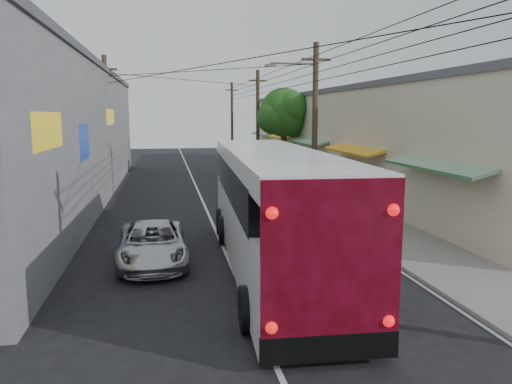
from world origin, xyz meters
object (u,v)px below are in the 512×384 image
at_px(parked_car_far, 242,167).
at_px(pedestrian_near, 322,185).
at_px(jeepney, 152,244).
at_px(parked_car_mid, 245,169).
at_px(parked_suv, 292,189).
at_px(pedestrian_far, 326,185).
at_px(coach_bus, 272,208).

relative_size(parked_car_far, pedestrian_near, 2.54).
relative_size(jeepney, pedestrian_near, 2.77).
bearing_deg(jeepney, pedestrian_near, 46.70).
bearing_deg(parked_car_mid, parked_suv, -80.56).
distance_m(parked_car_mid, pedestrian_far, 10.69).
xyz_separation_m(parked_car_mid, parked_car_far, (0.00, 1.58, -0.03)).
distance_m(parked_car_mid, pedestrian_near, 10.87).
height_order(pedestrian_near, pedestrian_far, pedestrian_near).
bearing_deg(coach_bus, parked_car_mid, 85.72).
bearing_deg(parked_car_mid, pedestrian_near, -72.07).
distance_m(coach_bus, parked_car_far, 23.07).
bearing_deg(parked_car_far, pedestrian_near, -85.66).
relative_size(parked_car_mid, pedestrian_near, 2.55).
bearing_deg(parked_car_mid, pedestrian_far, -70.22).
xyz_separation_m(parked_car_far, pedestrian_near, (2.41, -12.17, 0.25)).
bearing_deg(pedestrian_near, coach_bus, 84.28).
bearing_deg(jeepney, parked_car_far, 72.72).
distance_m(coach_bus, pedestrian_far, 12.23).
relative_size(parked_car_mid, parked_car_far, 1.00).
relative_size(parked_suv, parked_car_mid, 1.30).
bearing_deg(parked_suv, pedestrian_far, 6.12).
relative_size(coach_bus, jeepney, 2.77).
distance_m(jeepney, pedestrian_far, 13.27).
height_order(coach_bus, parked_car_mid, coach_bus).
bearing_deg(jeepney, coach_bus, -18.98).
bearing_deg(parked_suv, coach_bus, -106.83).
height_order(coach_bus, jeepney, coach_bus).
xyz_separation_m(parked_suv, pedestrian_far, (1.91, 0.18, 0.10)).
bearing_deg(parked_car_far, coach_bus, -103.35).
bearing_deg(coach_bus, jeepney, 165.07).
height_order(coach_bus, pedestrian_near, coach_bus).
bearing_deg(coach_bus, parked_suv, 75.20).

